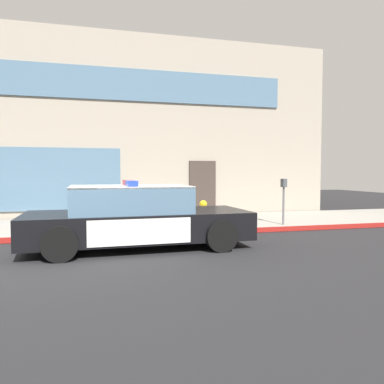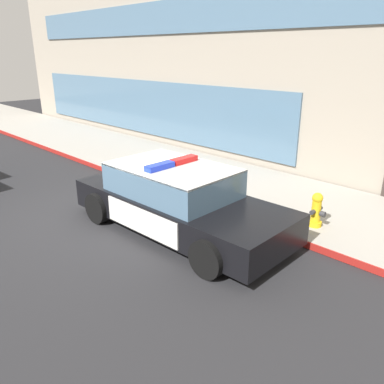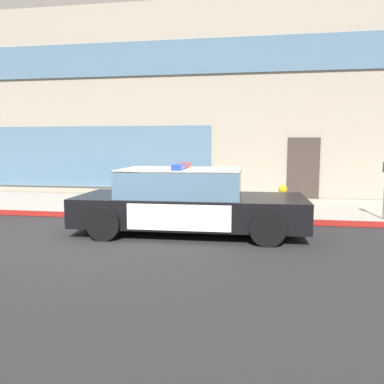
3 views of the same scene
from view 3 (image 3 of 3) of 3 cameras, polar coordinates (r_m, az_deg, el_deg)
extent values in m
plane|color=#262628|center=(8.55, -13.36, -6.17)|extent=(48.00, 48.00, 0.00)
cube|color=#A39E93|center=(11.92, -6.47, -1.94)|extent=(48.00, 3.56, 0.15)
cube|color=maroon|center=(10.23, -9.28, -3.47)|extent=(28.80, 0.04, 0.14)
cube|color=gray|center=(19.90, -8.11, 10.82)|extent=(24.70, 11.57, 6.53)
cube|color=slate|center=(15.91, -24.86, 4.67)|extent=(14.82, 0.08, 2.10)
cube|color=#382D28|center=(13.19, 15.65, 2.97)|extent=(1.00, 0.08, 2.10)
cube|color=slate|center=(14.69, -15.52, 17.67)|extent=(20.75, 0.08, 1.10)
cube|color=black|center=(8.56, -0.23, -2.54)|extent=(4.90, 2.02, 0.60)
cube|color=silver|center=(8.45, 10.23, -1.65)|extent=(1.70, 1.89, 0.05)
cube|color=silver|center=(8.94, -11.05, -1.20)|extent=(1.41, 1.88, 0.05)
cube|color=silver|center=(9.50, 0.02, -1.59)|extent=(2.03, 0.09, 0.51)
cube|color=silver|center=(7.65, -1.98, -3.70)|extent=(2.03, 0.09, 0.51)
cube|color=yellow|center=(9.52, 0.04, -1.57)|extent=(0.22, 0.02, 0.26)
cube|color=slate|center=(8.51, -1.52, 1.27)|extent=(2.57, 1.76, 0.60)
cube|color=silver|center=(8.49, -1.53, 3.22)|extent=(2.57, 1.76, 0.04)
cube|color=red|center=(8.82, -1.16, 3.88)|extent=(0.22, 0.64, 0.11)
cube|color=blue|center=(8.15, -1.93, 3.62)|extent=(0.22, 0.64, 0.11)
cylinder|color=black|center=(9.43, 10.28, -2.75)|extent=(0.69, 0.24, 0.68)
cylinder|color=black|center=(7.59, 10.80, -5.14)|extent=(0.69, 0.24, 0.68)
cylinder|color=black|center=(9.84, -8.69, -2.32)|extent=(0.69, 0.24, 0.68)
cylinder|color=black|center=(8.09, -12.52, -4.43)|extent=(0.69, 0.24, 0.68)
cylinder|color=gold|center=(10.41, 12.79, -2.68)|extent=(0.28, 0.28, 0.10)
cylinder|color=gold|center=(10.36, 12.83, -1.18)|extent=(0.19, 0.19, 0.45)
sphere|color=gold|center=(10.33, 12.87, 0.42)|extent=(0.22, 0.22, 0.22)
cylinder|color=#333338|center=(10.32, 12.88, 0.84)|extent=(0.06, 0.06, 0.05)
cylinder|color=#333338|center=(10.22, 12.87, -1.17)|extent=(0.09, 0.10, 0.09)
cylinder|color=#333338|center=(10.51, 12.79, -0.95)|extent=(0.09, 0.10, 0.09)
cylinder|color=#333338|center=(10.38, 13.65, -1.29)|extent=(0.10, 0.12, 0.12)
camera|label=1|loc=(2.32, -73.74, -4.65)|focal=34.07mm
camera|label=2|loc=(5.41, 62.25, 20.91)|focal=36.16mm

